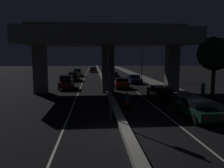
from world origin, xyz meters
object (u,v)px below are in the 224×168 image
Objects in this scene: street_lamp at (140,53)px; car_taxi_yellow_third_oncoming at (78,72)px; car_black_fifth at (113,76)px; car_black_second_oncoming at (74,76)px; car_black_second at (160,92)px; car_dark_red_third at (121,83)px; traffic_light_left_of_median at (111,74)px; car_dark_green_sixth at (111,72)px; motorcycle_red_filtering_near at (127,102)px; car_dark_blue_fourth at (134,79)px; pedestrian_on_sidewalk at (203,91)px; car_dark_red_lead_oncoming at (66,82)px; car_dark_red_fourth_oncoming at (93,70)px; car_dark_green_lead at (197,109)px.

street_lamp is 1.99× the size of car_taxi_yellow_third_oncoming.
car_black_fifth is 8.02m from car_black_second_oncoming.
car_black_second is 30.72m from car_taxi_yellow_third_oncoming.
traffic_light_left_of_median is at bearing 171.28° from car_dark_red_third.
car_dark_green_sixth is at bearing 85.41° from traffic_light_left_of_median.
motorcycle_red_filtering_near is at bearing -104.56° from street_lamp.
traffic_light_left_of_median is 0.54× the size of street_lamp.
car_taxi_yellow_third_oncoming is at bearing 34.92° from car_dark_blue_fourth.
pedestrian_on_sidewalk is at bearing 28.21° from car_taxi_yellow_third_oncoming.
pedestrian_on_sidewalk is (14.84, -9.69, 0.05)m from car_dark_red_lead_oncoming.
car_dark_red_fourth_oncoming is at bearing 8.87° from car_black_fifth.
car_dark_red_third is at bearing 5.64° from car_dark_red_fourth_oncoming.
car_black_fifth is 14.78m from car_dark_red_lead_oncoming.
car_black_second_oncoming is (0.11, 10.19, -0.10)m from car_dark_red_lead_oncoming.
car_black_second is 0.97× the size of car_black_fifth.
street_lamp is 1.91× the size of car_dark_red_lead_oncoming.
car_dark_green_lead is 1.00× the size of car_dark_green_sixth.
car_black_fifth is 10.87m from car_taxi_yellow_third_oncoming.
motorcycle_red_filtering_near is (-1.17, -32.00, -0.36)m from car_dark_green_sixth.
car_dark_green_sixth is at bearing 3.65° from car_dark_green_lead.
car_dark_blue_fourth is 0.97× the size of car_black_second_oncoming.
car_dark_blue_fourth and car_dark_red_fourth_oncoming have the same top height.
car_black_fifth is 1.13× the size of car_dark_red_fourth_oncoming.
motorcycle_red_filtering_near is (-1.13, -12.33, -0.16)m from car_dark_red_third.
car_dark_red_fourth_oncoming is (3.64, 23.32, -0.14)m from car_black_second_oncoming.
car_black_fifth is at bearing 147.22° from car_dark_red_lead_oncoming.
car_black_second is at bearing 163.54° from pedestrian_on_sidewalk.
street_lamp reaches higher than motorcycle_red_filtering_near.
car_dark_blue_fourth is at bearing 12.82° from car_dark_red_fourth_oncoming.
street_lamp is at bearing 24.79° from car_dark_red_fourth_oncoming.
traffic_light_left_of_median is 50.10m from car_dark_red_fourth_oncoming.
car_dark_green_sixth is at bearing 86.14° from car_taxi_yellow_third_oncoming.
pedestrian_on_sidewalk is at bearing -164.36° from car_black_fifth.
car_taxi_yellow_third_oncoming is (-10.94, 36.47, 0.12)m from car_dark_green_lead.
street_lamp is (8.51, 30.17, 1.95)m from traffic_light_left_of_median.
car_black_second_oncoming is (-13.28, -3.47, -4.36)m from street_lamp.
car_dark_green_lead is 0.92× the size of car_black_fifth.
car_black_second_oncoming is (-7.66, -9.33, -0.09)m from car_dark_green_sixth.
car_dark_red_fourth_oncoming is (3.76, 33.51, -0.23)m from car_dark_red_lead_oncoming.
car_dark_blue_fourth is 7.58m from car_black_fifth.
car_black_fifth is 25.09m from motorcycle_red_filtering_near.
car_dark_green_sixth is 2.52× the size of pedestrian_on_sidewalk.
car_dark_green_lead is 0.94× the size of car_dark_red_lead_oncoming.
car_dark_green_lead is at bearing -175.41° from car_black_fifth.
street_lamp is 23.77m from pedestrian_on_sidewalk.
car_dark_red_fourth_oncoming is at bearing 166.79° from car_taxi_yellow_third_oncoming.
car_taxi_yellow_third_oncoming is at bearing 97.33° from traffic_light_left_of_median.
car_black_second is at bearing 53.57° from traffic_light_left_of_median.
car_dark_red_third is 12.85m from car_black_second_oncoming.
traffic_light_left_of_median is 16.80m from car_dark_red_third.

